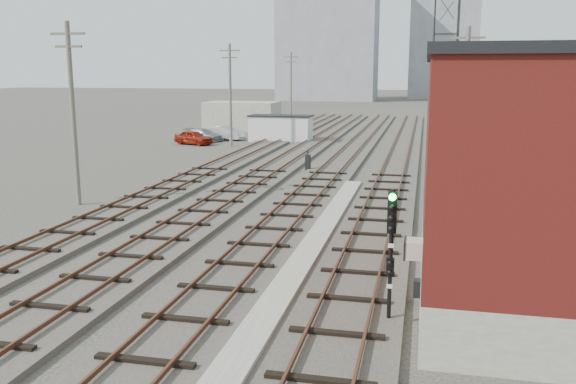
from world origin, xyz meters
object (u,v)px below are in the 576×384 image
(signal_mast, at_px, (391,249))
(car_grey, at_px, (203,135))
(site_trailer, at_px, (281,128))
(car_red, at_px, (194,138))
(car_silver, at_px, (225,133))
(switch_stand, at_px, (308,162))

(signal_mast, bearing_deg, car_grey, 116.66)
(signal_mast, bearing_deg, site_trailer, 107.13)
(car_red, relative_size, car_grey, 0.93)
(signal_mast, height_order, car_silver, signal_mast)
(car_red, bearing_deg, car_silver, 2.28)
(car_silver, bearing_deg, car_red, 174.73)
(site_trailer, relative_size, car_grey, 1.47)
(signal_mast, height_order, car_red, signal_mast)
(car_red, xyz_separation_m, car_silver, (1.54, 4.38, 0.02))
(car_red, bearing_deg, car_grey, 24.24)
(signal_mast, xyz_separation_m, car_red, (-19.97, 37.11, -1.45))
(car_red, height_order, car_silver, car_silver)
(car_silver, relative_size, car_grey, 0.99)
(site_trailer, bearing_deg, car_silver, 179.36)
(car_grey, bearing_deg, signal_mast, -135.54)
(switch_stand, bearing_deg, car_red, 142.46)
(switch_stand, bearing_deg, signal_mast, -67.62)
(car_silver, height_order, car_grey, car_silver)
(switch_stand, height_order, car_red, switch_stand)
(signal_mast, xyz_separation_m, site_trailer, (-12.72, 41.28, -0.83))
(car_grey, bearing_deg, car_red, -159.56)
(car_silver, bearing_deg, switch_stand, -131.91)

